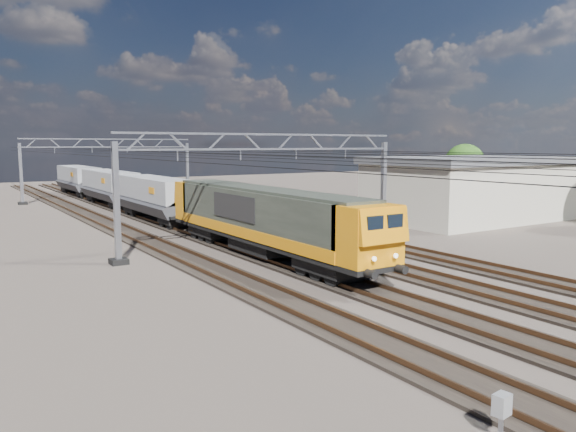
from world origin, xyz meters
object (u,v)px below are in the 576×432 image
catenary_gantry_far (110,166)px  locomotive (263,217)px  hopper_wagon_lead (156,195)px  hopper_wagon_mid (109,185)px  tree_far (468,166)px  trackside_cabinet (502,407)px  hopper_wagon_third (79,178)px  industrial_shed (476,188)px  catenary_gantry_mid (269,185)px

catenary_gantry_far → locomotive: bearing=-93.0°
locomotive → hopper_wagon_lead: locomotive is taller
hopper_wagon_mid → tree_far: 37.79m
hopper_wagon_mid → trackside_cabinet: bearing=-96.4°
hopper_wagon_third → trackside_cabinet: (-5.85, -66.38, -1.37)m
tree_far → hopper_wagon_third: bearing=133.8°
locomotive → catenary_gantry_far: bearing=87.0°
trackside_cabinet → tree_far: size_ratio=0.17×
hopper_wagon_third → trackside_cabinet: 66.65m
locomotive → industrial_shed: 24.44m
locomotive → hopper_wagon_mid: bearing=90.0°
catenary_gantry_far → trackside_cabinet: bearing=-97.6°
hopper_wagon_lead → hopper_wagon_mid: 14.20m
hopper_wagon_lead → tree_far: 32.80m
hopper_wagon_mid → tree_far: tree_far is taller
locomotive → hopper_wagon_lead: bearing=90.0°
hopper_wagon_mid → hopper_wagon_third: (0.00, 14.20, 0.00)m
catenary_gantry_mid → trackside_cabinet: catenary_gantry_mid is taller
tree_far → hopper_wagon_lead: bearing=170.7°
hopper_wagon_lead → tree_far: tree_far is taller
hopper_wagon_lead → tree_far: size_ratio=2.00×
locomotive → hopper_wagon_third: locomotive is taller
hopper_wagon_lead → hopper_wagon_mid: size_ratio=1.00×
catenary_gantry_far → tree_far: (30.32, -26.21, 0.24)m
hopper_wagon_mid → industrial_shed: 36.35m
catenary_gantry_mid → hopper_wagon_lead: 15.32m
industrial_shed → hopper_wagon_third: bearing=120.0°
hopper_wagon_third → tree_far: (32.32, -33.70, 1.91)m
industrial_shed → locomotive: bearing=-169.1°
hopper_wagon_third → catenary_gantry_mid: bearing=-87.4°
locomotive → tree_far: (32.32, 12.39, 1.82)m
hopper_wagon_third → industrial_shed: bearing=-60.0°
tree_far → trackside_cabinet: bearing=-139.4°
trackside_cabinet → industrial_shed: (29.85, 24.88, 1.87)m
trackside_cabinet → locomotive: bearing=66.3°
hopper_wagon_lead → industrial_shed: 27.34m
hopper_wagon_third → tree_far: size_ratio=2.00×
trackside_cabinet → industrial_shed: size_ratio=0.06×
hopper_wagon_lead → hopper_wagon_mid: (0.00, 14.20, 0.00)m
catenary_gantry_mid → industrial_shed: catenary_gantry_mid is taller
hopper_wagon_lead → industrial_shed: size_ratio=0.70×
catenary_gantry_mid → tree_far: 31.86m
catenary_gantry_mid → hopper_wagon_mid: bearing=93.9°
catenary_gantry_mid → trackside_cabinet: 24.38m
catenary_gantry_mid → hopper_wagon_third: size_ratio=1.53×
locomotive → tree_far: size_ratio=3.24×
hopper_wagon_lead → industrial_shed: bearing=-28.6°
hopper_wagon_third → tree_far: 46.73m
locomotive → hopper_wagon_lead: (-0.00, 17.70, -0.09)m
tree_far → industrial_shed: bearing=-136.9°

